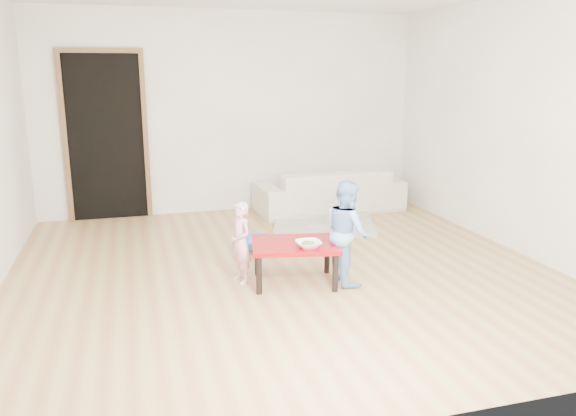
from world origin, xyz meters
name	(u,v)px	position (x,y,z in m)	size (l,w,h in m)	color
floor	(282,269)	(0.00, 0.00, 0.00)	(5.00, 5.00, 0.01)	#A97348
back_wall	(232,113)	(0.00, 2.50, 1.30)	(5.00, 0.02, 2.60)	white
right_wall	(519,126)	(2.50, 0.00, 1.30)	(0.02, 5.00, 2.60)	white
doorway	(106,138)	(-1.60, 2.48, 1.02)	(1.02, 0.08, 2.11)	brown
sofa	(329,190)	(1.22, 2.05, 0.29)	(1.95, 0.76, 0.57)	beige
cushion	(314,183)	(0.95, 1.91, 0.43)	(0.40, 0.35, 0.11)	#D55D17
red_table	(295,263)	(0.02, -0.36, 0.19)	(0.75, 0.56, 0.37)	maroon
bowl	(309,244)	(0.09, -0.52, 0.40)	(0.22, 0.22, 0.05)	white
broccoli	(309,244)	(0.09, -0.52, 0.40)	(0.12, 0.12, 0.06)	#2D5919
child_pink	(241,243)	(-0.44, -0.20, 0.37)	(0.27, 0.17, 0.73)	pink
child_blue	(347,232)	(0.47, -0.45, 0.46)	(0.45, 0.35, 0.92)	#68A5F1
basin	(254,244)	(-0.13, 0.68, 0.06)	(0.41, 0.41, 0.13)	#2B69A5
blanket	(324,223)	(0.90, 1.37, 0.03)	(1.18, 0.99, 0.06)	#BBB9A5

